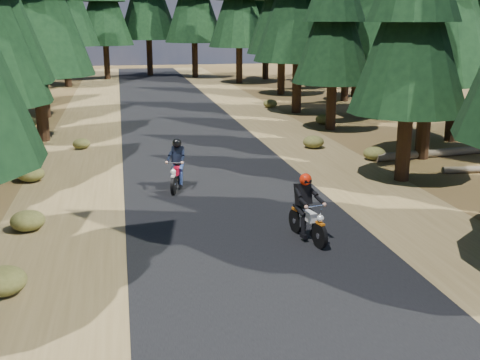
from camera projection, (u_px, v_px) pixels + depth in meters
ground at (252, 239)px, 14.54m from camera, size 120.00×120.00×0.00m
road at (219, 185)px, 19.28m from camera, size 6.00×100.00×0.01m
shoulder_l at (71, 193)px, 18.41m from camera, size 3.20×100.00×0.01m
shoulder_r at (354, 178)px, 20.14m from camera, size 3.20×100.00×0.01m
log_near at (430, 153)px, 23.21m from camera, size 4.70×0.93×0.32m
understory_shrubs at (234, 164)px, 21.11m from camera, size 15.58×32.77×0.55m
rider_lead at (308, 219)px, 14.35m from camera, size 0.89×1.88×1.61m
rider_follow at (177, 173)px, 18.68m from camera, size 0.99×1.86×1.59m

